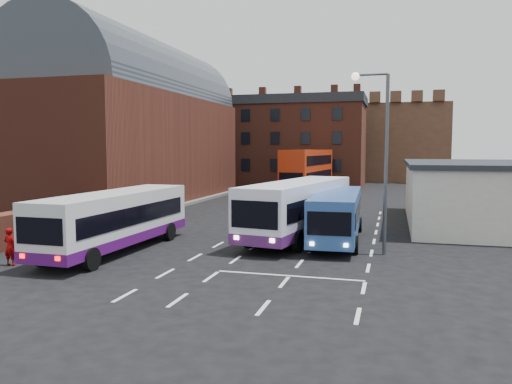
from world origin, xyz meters
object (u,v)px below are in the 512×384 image
(bus_red_double, at_px, (307,171))
(street_lamp, at_px, (380,145))
(bus_white_inbound, at_px, (299,205))
(pedestrian_red, at_px, (10,247))
(bus_blue, at_px, (337,213))
(pedestrian_beige, at_px, (79,246))
(bus_white_outbound, at_px, (116,216))

(bus_red_double, height_order, street_lamp, street_lamp)
(bus_white_inbound, relative_size, pedestrian_red, 7.27)
(bus_white_inbound, xyz_separation_m, street_lamp, (4.53, -3.44, 3.36))
(bus_white_inbound, distance_m, bus_red_double, 27.70)
(bus_blue, xyz_separation_m, pedestrian_beige, (-10.73, -8.10, -0.88))
(street_lamp, relative_size, pedestrian_beige, 6.01)
(bus_white_inbound, bearing_deg, bus_blue, 176.41)
(street_lamp, bearing_deg, bus_blue, 128.29)
(bus_white_outbound, bearing_deg, street_lamp, 13.10)
(street_lamp, bearing_deg, bus_white_inbound, 142.83)
(bus_white_inbound, distance_m, pedestrian_beige, 12.17)
(bus_red_double, bearing_deg, pedestrian_beige, 88.76)
(street_lamp, bearing_deg, pedestrian_red, -156.68)
(pedestrian_beige, bearing_deg, bus_red_double, -101.89)
(bus_white_outbound, relative_size, bus_blue, 1.08)
(bus_red_double, distance_m, pedestrian_beige, 36.32)
(bus_white_inbound, xyz_separation_m, pedestrian_red, (-10.95, -10.11, -1.08))
(bus_white_outbound, relative_size, pedestrian_beige, 7.49)
(bus_blue, bearing_deg, pedestrian_red, 33.89)
(bus_red_double, height_order, pedestrian_beige, bus_red_double)
(bus_white_outbound, distance_m, bus_white_inbound, 10.18)
(bus_white_inbound, height_order, pedestrian_beige, bus_white_inbound)
(bus_white_inbound, xyz_separation_m, pedestrian_beige, (-8.49, -8.63, -1.19))
(bus_blue, relative_size, pedestrian_beige, 6.91)
(bus_blue, bearing_deg, street_lamp, 126.18)
(bus_red_double, bearing_deg, pedestrian_red, 85.35)
(bus_white_outbound, relative_size, bus_white_inbound, 0.89)
(street_lamp, xyz_separation_m, pedestrian_beige, (-13.02, -5.20, -4.56))
(bus_blue, distance_m, street_lamp, 5.22)
(bus_white_inbound, bearing_deg, pedestrian_red, 52.41)
(pedestrian_red, height_order, pedestrian_beige, pedestrian_red)
(bus_blue, relative_size, street_lamp, 1.15)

